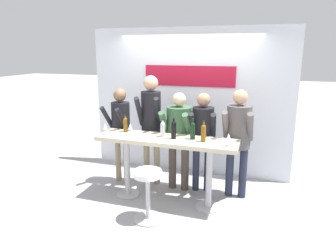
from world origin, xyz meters
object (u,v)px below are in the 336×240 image
Objects in this scene: person_far_left at (121,125)px; wine_bottle_4 at (125,124)px; person_center_left at (179,131)px; person_center_right at (238,132)px; wine_glass_1 at (229,137)px; tasting_table at (166,150)px; wine_bottle_0 at (174,129)px; wine_bottle_3 at (193,130)px; person_center at (203,132)px; wine_glass_0 at (130,127)px; wine_bottle_1 at (163,128)px; person_left at (151,117)px; bar_stool at (148,188)px; wine_bottle_2 at (204,132)px; wine_glass_2 at (105,127)px.

person_far_left is 0.39m from wine_bottle_4.
person_center_left is 0.95× the size of person_center_right.
person_center_left is 1.02m from wine_glass_1.
person_center_left is (0.06, 0.46, 0.16)m from tasting_table.
wine_bottle_3 is (0.27, 0.06, -0.00)m from wine_bottle_0.
person_center reaches higher than wine_bottle_3.
wine_glass_0 is (-1.54, -0.50, 0.08)m from person_center_right.
person_center is at bearing 50.20° from tasting_table.
person_left is at bearing 128.30° from wine_bottle_1.
bar_stool is 1.07m from wine_bottle_2.
wine_glass_2 is (-0.85, -0.18, 0.00)m from wine_bottle_1.
person_center_left reaches higher than wine_bottle_2.
wine_bottle_2 is at bearing -0.52° from wine_bottle_0.
wine_glass_0 is at bearing -41.43° from person_far_left.
person_center is 0.62m from wine_bottle_0.
wine_bottle_0 is at bearing -81.06° from person_center_left.
person_center is 5.19× the size of wine_bottle_0.
person_center_left is (1.00, 0.04, -0.04)m from person_far_left.
tasting_table is 1.12× the size of person_left.
wine_bottle_4 is (-0.82, 0.12, -0.02)m from wine_bottle_0.
bar_stool is at bearing -47.36° from wine_bottle_4.
wine_glass_1 is at bearing -31.46° from person_center_left.
wine_bottle_4 is at bearing -154.03° from person_center_left.
wine_bottle_1 is (0.36, -0.45, -0.05)m from person_left.
person_left reaches higher than bar_stool.
wine_glass_0 is (-0.99, -0.53, 0.13)m from person_center.
wine_bottle_1 reaches higher than bar_stool.
person_left reaches higher than wine_glass_1.
wine_glass_0 is at bearing 176.63° from wine_glass_1.
wine_glass_1 is at bearing -96.68° from person_center_right.
person_left is 1.16× the size of person_center_left.
person_center_right is 5.66× the size of wine_bottle_2.
wine_bottle_4 reaches higher than tasting_table.
wine_bottle_3 is at bearing 9.73° from tasting_table.
wine_bottle_1 is at bearing -156.99° from person_center_right.
wine_bottle_3 reaches higher than wine_glass_2.
wine_bottle_4 is at bearing 169.57° from tasting_table.
wine_glass_0 is (-0.56, -0.02, 0.31)m from tasting_table.
person_center is (0.43, 0.51, 0.18)m from tasting_table.
person_center is at bearing 57.52° from wine_bottle_0.
person_center_right is (0.55, -0.03, 0.04)m from person_center.
wine_bottle_4 is 1.54× the size of wine_glass_2.
person_center is 1.21m from wine_bottle_4.
tasting_table is at bearing -94.33° from person_center_left.
wine_glass_0 and wine_glass_1 have the same top height.
person_center_left is 0.38m from person_center.
wine_glass_2 is (-0.21, -0.25, 0.00)m from wine_bottle_4.
person_center_right reaches higher than wine_glass_0.
wine_bottle_2 is 1.10m from wine_glass_0.
person_left reaches higher than wine_bottle_4.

